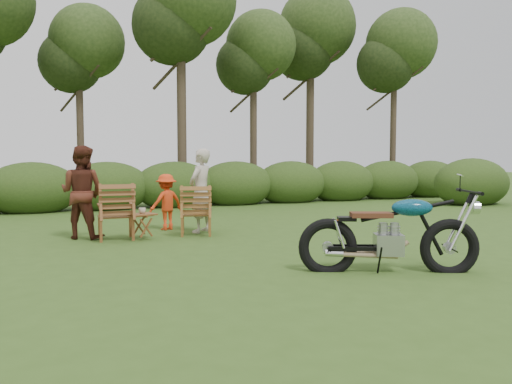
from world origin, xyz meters
name	(u,v)px	position (x,y,z in m)	size (l,w,h in m)	color
ground	(328,264)	(0.00, 0.00, 0.00)	(80.00, 80.00, 0.00)	#33501A
tree_line	(183,85)	(0.50, 9.74, 3.81)	(22.52, 11.62, 8.14)	#362A1D
motorcycle	(388,272)	(0.49, -0.72, 0.00)	(2.24, 0.85, 1.28)	#0C719E
lawn_chair_right	(196,235)	(-0.98, 3.28, 0.00)	(0.66, 0.66, 0.97)	brown
lawn_chair_left	(116,240)	(-2.49, 3.34, 0.00)	(0.71, 0.71, 1.03)	brown
side_table	(142,226)	(-2.04, 3.18, 0.24)	(0.46, 0.39, 0.48)	brown
cup	(142,211)	(-2.03, 3.22, 0.53)	(0.13, 0.13, 0.10)	beige
adult_a	(201,232)	(-0.79, 3.60, 0.00)	(0.61, 0.40, 1.69)	#B9A998
adult_b	(83,238)	(-3.04, 3.73, 0.00)	(0.84, 0.65, 1.73)	#4E2216
child	(167,230)	(-1.35, 4.22, 0.00)	(0.75, 0.43, 1.17)	red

